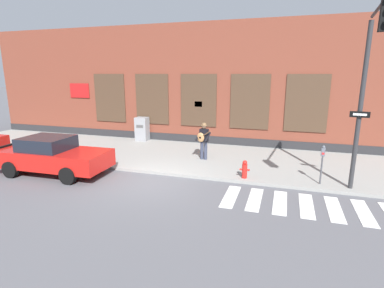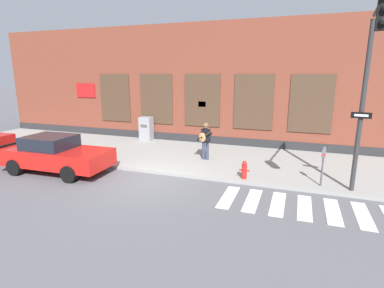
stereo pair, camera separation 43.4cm
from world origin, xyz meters
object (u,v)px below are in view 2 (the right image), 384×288
object	(u,v)px
red_car	(55,154)
fire_hydrant	(244,170)
utility_box	(146,129)
traffic_light	(370,73)
busker	(205,139)
parking_meter	(323,160)

from	to	relation	value
red_car	fire_hydrant	xyz separation A→B (m)	(7.62, 1.48, -0.31)
red_car	utility_box	distance (m)	6.40
fire_hydrant	traffic_light	bearing A→B (deg)	-17.82
red_car	busker	size ratio (longest dim) A/B	2.72
busker	parking_meter	size ratio (longest dim) A/B	1.19
red_car	traffic_light	bearing A→B (deg)	1.75
utility_box	fire_hydrant	size ratio (longest dim) A/B	1.98
utility_box	traffic_light	bearing A→B (deg)	-30.18
red_car	traffic_light	world-z (taller)	traffic_light
utility_box	fire_hydrant	world-z (taller)	utility_box
traffic_light	fire_hydrant	world-z (taller)	traffic_light
fire_hydrant	utility_box	bearing A→B (deg)	144.32
fire_hydrant	parking_meter	bearing A→B (deg)	3.86
traffic_light	utility_box	bearing A→B (deg)	149.82
parking_meter	fire_hydrant	bearing A→B (deg)	-176.14
red_car	fire_hydrant	world-z (taller)	red_car
busker	fire_hydrant	distance (m)	3.03
traffic_light	busker	bearing A→B (deg)	151.27
red_car	utility_box	bearing A→B (deg)	82.25
utility_box	busker	bearing A→B (deg)	-31.94
traffic_light	utility_box	world-z (taller)	traffic_light
busker	parking_meter	bearing A→B (deg)	-20.39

